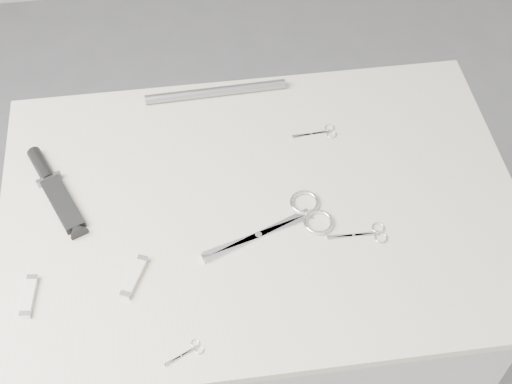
{
  "coord_description": "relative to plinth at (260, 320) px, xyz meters",
  "views": [
    {
      "loc": [
        -0.12,
        -0.83,
        2.01
      ],
      "look_at": [
        -0.01,
        0.03,
        0.92
      ],
      "focal_mm": 50.0,
      "sensor_mm": 36.0,
      "label": 1
    }
  ],
  "objects": [
    {
      "name": "plinth",
      "position": [
        0.0,
        0.0,
        0.0
      ],
      "size": [
        0.9,
        0.6,
        0.9
      ],
      "primitive_type": "cube",
      "color": "#B5B5B3",
      "rests_on": "ground"
    },
    {
      "name": "display_board",
      "position": [
        0.0,
        0.0,
        0.46
      ],
      "size": [
        1.0,
        0.7,
        0.02
      ],
      "primitive_type": "cube",
      "color": "beige",
      "rests_on": "plinth"
    },
    {
      "name": "large_shears",
      "position": [
        0.05,
        -0.05,
        0.47
      ],
      "size": [
        0.26,
        0.15,
        0.01
      ],
      "rotation": [
        0.0,
        0.0,
        0.34
      ],
      "color": "silver",
      "rests_on": "display_board"
    },
    {
      "name": "embroidery_scissors_a",
      "position": [
        0.19,
        -0.1,
        0.47
      ],
      "size": [
        0.11,
        0.05,
        0.0
      ],
      "rotation": [
        0.0,
        0.0,
        -0.02
      ],
      "color": "silver",
      "rests_on": "display_board"
    },
    {
      "name": "embroidery_scissors_b",
      "position": [
        0.15,
        0.17,
        0.47
      ],
      "size": [
        0.09,
        0.04,
        0.0
      ],
      "rotation": [
        0.0,
        0.0,
        0.07
      ],
      "color": "silver",
      "rests_on": "display_board"
    },
    {
      "name": "tiny_scissors",
      "position": [
        -0.16,
        -0.29,
        0.47
      ],
      "size": [
        0.07,
        0.04,
        0.0
      ],
      "rotation": [
        0.0,
        0.0,
        0.44
      ],
      "color": "silver",
      "rests_on": "display_board"
    },
    {
      "name": "sheathed_knife",
      "position": [
        -0.4,
        0.09,
        0.48
      ],
      "size": [
        0.12,
        0.22,
        0.03
      ],
      "rotation": [
        0.0,
        0.0,
        1.99
      ],
      "color": "black",
      "rests_on": "display_board"
    },
    {
      "name": "pocket_knife_a",
      "position": [
        -0.25,
        -0.14,
        0.48
      ],
      "size": [
        0.05,
        0.09,
        0.01
      ],
      "rotation": [
        0.0,
        0.0,
        1.14
      ],
      "color": "beige",
      "rests_on": "display_board"
    },
    {
      "name": "pocket_knife_b",
      "position": [
        -0.43,
        -0.15,
        0.48
      ],
      "size": [
        0.03,
        0.08,
        0.01
      ],
      "rotation": [
        0.0,
        0.0,
        1.45
      ],
      "color": "beige",
      "rests_on": "display_board"
    },
    {
      "name": "metal_rail",
      "position": [
        -0.06,
        0.31,
        0.48
      ],
      "size": [
        0.31,
        0.03,
        0.02
      ],
      "primitive_type": "cylinder",
      "rotation": [
        0.0,
        1.57,
        0.04
      ],
      "color": "gray",
      "rests_on": "display_board"
    }
  ]
}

